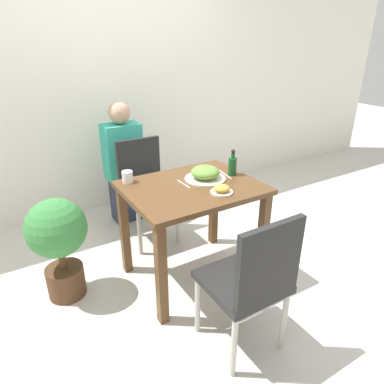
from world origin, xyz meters
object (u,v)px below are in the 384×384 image
object	(u,v)px
side_plate	(222,190)
potted_plant_left	(58,239)
chair_far	(145,185)
food_plate	(205,174)
sauce_bottle	(232,165)
person_figure	(124,164)
drink_cup	(127,177)
chair_near	(252,279)

from	to	relation	value
side_plate	potted_plant_left	world-z (taller)	side_plate
chair_far	potted_plant_left	world-z (taller)	chair_far
chair_far	food_plate	xyz separation A→B (m)	(0.19, -0.68, 0.30)
food_plate	potted_plant_left	bearing A→B (deg)	167.23
sauce_bottle	person_figure	distance (m)	1.22
side_plate	chair_far	bearing A→B (deg)	99.15
chair_far	sauce_bottle	size ratio (longest dim) A/B	4.56
drink_cup	sauce_bottle	size ratio (longest dim) A/B	0.42
food_plate	side_plate	size ratio (longest dim) A/B	1.97
food_plate	person_figure	world-z (taller)	person_figure
food_plate	side_plate	bearing A→B (deg)	-97.97
chair_near	chair_far	world-z (taller)	same
side_plate	potted_plant_left	bearing A→B (deg)	153.76
potted_plant_left	sauce_bottle	bearing A→B (deg)	-11.65
chair_near	person_figure	bearing A→B (deg)	-89.75
food_plate	person_figure	xyz separation A→B (m)	(-0.22, 1.08, -0.22)
person_figure	side_plate	bearing A→B (deg)	-81.97
potted_plant_left	chair_far	bearing A→B (deg)	28.47
drink_cup	sauce_bottle	xyz separation A→B (m)	(0.72, -0.26, 0.03)
side_plate	potted_plant_left	xyz separation A→B (m)	(-0.98, 0.48, -0.32)
chair_far	potted_plant_left	xyz separation A→B (m)	(-0.83, -0.45, -0.04)
drink_cup	potted_plant_left	bearing A→B (deg)	-179.19
drink_cup	potted_plant_left	world-z (taller)	drink_cup
side_plate	person_figure	distance (m)	1.36
chair_near	food_plate	distance (m)	0.88
chair_near	chair_far	bearing A→B (deg)	-91.16
chair_near	potted_plant_left	size ratio (longest dim) A/B	1.20
drink_cup	food_plate	bearing A→B (deg)	-25.60
chair_near	side_plate	world-z (taller)	chair_near
chair_near	sauce_bottle	distance (m)	0.95
food_plate	potted_plant_left	distance (m)	1.09
chair_near	side_plate	xyz separation A→B (m)	(0.18, 0.55, 0.27)
person_figure	sauce_bottle	bearing A→B (deg)	-68.05
food_plate	side_plate	xyz separation A→B (m)	(-0.04, -0.25, -0.02)
chair_far	side_plate	size ratio (longest dim) A/B	5.98
chair_near	food_plate	xyz separation A→B (m)	(0.22, 0.80, 0.30)
person_figure	chair_far	bearing A→B (deg)	-84.57
chair_near	side_plate	bearing A→B (deg)	-108.18
drink_cup	person_figure	size ratio (longest dim) A/B	0.07
chair_far	food_plate	bearing A→B (deg)	-74.74
drink_cup	person_figure	bearing A→B (deg)	72.19
drink_cup	person_figure	xyz separation A→B (m)	(0.27, 0.84, -0.22)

